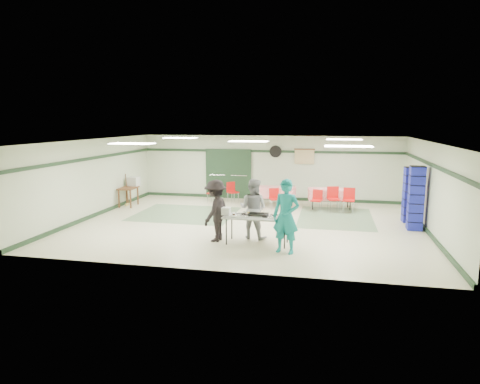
% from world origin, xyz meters
% --- Properties ---
extents(floor, '(11.00, 11.00, 0.00)m').
position_xyz_m(floor, '(0.00, 0.00, 0.00)').
color(floor, beige).
rests_on(floor, ground).
extents(ceiling, '(11.00, 11.00, 0.00)m').
position_xyz_m(ceiling, '(0.00, 0.00, 2.70)').
color(ceiling, white).
rests_on(ceiling, wall_back).
extents(wall_back, '(11.00, 0.00, 11.00)m').
position_xyz_m(wall_back, '(0.00, 4.50, 1.35)').
color(wall_back, '#B8C1A5').
rests_on(wall_back, floor).
extents(wall_front, '(11.00, 0.00, 11.00)m').
position_xyz_m(wall_front, '(0.00, -4.50, 1.35)').
color(wall_front, '#B8C1A5').
rests_on(wall_front, floor).
extents(wall_left, '(0.00, 9.00, 9.00)m').
position_xyz_m(wall_left, '(-5.50, 0.00, 1.35)').
color(wall_left, '#B8C1A5').
rests_on(wall_left, floor).
extents(wall_right, '(0.00, 9.00, 9.00)m').
position_xyz_m(wall_right, '(5.50, 0.00, 1.35)').
color(wall_right, '#B8C1A5').
rests_on(wall_right, floor).
extents(trim_back, '(11.00, 0.06, 0.10)m').
position_xyz_m(trim_back, '(0.00, 4.47, 2.05)').
color(trim_back, '#1C331F').
rests_on(trim_back, wall_back).
extents(baseboard_back, '(11.00, 0.06, 0.12)m').
position_xyz_m(baseboard_back, '(0.00, 4.47, 0.06)').
color(baseboard_back, '#1C331F').
rests_on(baseboard_back, floor).
extents(trim_left, '(0.06, 9.00, 0.10)m').
position_xyz_m(trim_left, '(-5.47, 0.00, 2.05)').
color(trim_left, '#1C331F').
rests_on(trim_left, wall_back).
extents(baseboard_left, '(0.06, 9.00, 0.12)m').
position_xyz_m(baseboard_left, '(-5.47, 0.00, 0.06)').
color(baseboard_left, '#1C331F').
rests_on(baseboard_left, floor).
extents(trim_right, '(0.06, 9.00, 0.10)m').
position_xyz_m(trim_right, '(5.47, 0.00, 2.05)').
color(trim_right, '#1C331F').
rests_on(trim_right, wall_back).
extents(baseboard_right, '(0.06, 9.00, 0.12)m').
position_xyz_m(baseboard_right, '(5.47, 0.00, 0.06)').
color(baseboard_right, '#1C331F').
rests_on(baseboard_right, floor).
extents(green_patch_a, '(3.50, 3.00, 0.01)m').
position_xyz_m(green_patch_a, '(-2.50, 1.00, 0.00)').
color(green_patch_a, gray).
rests_on(green_patch_a, floor).
extents(green_patch_b, '(2.50, 3.50, 0.01)m').
position_xyz_m(green_patch_b, '(2.80, 1.50, 0.00)').
color(green_patch_b, gray).
rests_on(green_patch_b, floor).
extents(double_door_left, '(0.90, 0.06, 2.10)m').
position_xyz_m(double_door_left, '(-2.20, 4.44, 1.05)').
color(double_door_left, '#979997').
rests_on(double_door_left, floor).
extents(double_door_right, '(0.90, 0.06, 2.10)m').
position_xyz_m(double_door_right, '(-1.25, 4.44, 1.05)').
color(double_door_right, '#979997').
rests_on(double_door_right, floor).
extents(door_frame, '(2.00, 0.03, 2.15)m').
position_xyz_m(door_frame, '(-1.73, 4.42, 1.05)').
color(door_frame, '#1C331F').
rests_on(door_frame, floor).
extents(wall_fan, '(0.50, 0.10, 0.50)m').
position_xyz_m(wall_fan, '(0.30, 4.44, 2.05)').
color(wall_fan, black).
rests_on(wall_fan, wall_back).
extents(scroll_banner, '(0.80, 0.02, 0.60)m').
position_xyz_m(scroll_banner, '(1.50, 4.44, 1.85)').
color(scroll_banner, '#D9C688').
rests_on(scroll_banner, wall_back).
extents(serving_table, '(1.85, 0.79, 0.76)m').
position_xyz_m(serving_table, '(0.67, -2.17, 0.72)').
color(serving_table, '#ACADA8').
rests_on(serving_table, floor).
extents(sheet_tray_right, '(0.57, 0.44, 0.02)m').
position_xyz_m(sheet_tray_right, '(1.27, -2.17, 0.77)').
color(sheet_tray_right, silver).
rests_on(sheet_tray_right, serving_table).
extents(sheet_tray_mid, '(0.64, 0.49, 0.02)m').
position_xyz_m(sheet_tray_mid, '(0.52, -2.06, 0.77)').
color(sheet_tray_mid, silver).
rests_on(sheet_tray_mid, serving_table).
extents(sheet_tray_left, '(0.59, 0.45, 0.02)m').
position_xyz_m(sheet_tray_left, '(0.17, -2.23, 0.77)').
color(sheet_tray_left, silver).
rests_on(sheet_tray_left, serving_table).
extents(baking_pan, '(0.52, 0.33, 0.08)m').
position_xyz_m(baking_pan, '(0.69, -2.14, 0.80)').
color(baking_pan, black).
rests_on(baking_pan, serving_table).
extents(foam_box_stack, '(0.23, 0.21, 0.20)m').
position_xyz_m(foam_box_stack, '(-0.21, -2.15, 0.86)').
color(foam_box_stack, white).
rests_on(foam_box_stack, serving_table).
extents(volunteer_teal, '(0.78, 0.61, 1.89)m').
position_xyz_m(volunteer_teal, '(1.51, -2.82, 0.95)').
color(volunteer_teal, teal).
rests_on(volunteer_teal, floor).
extents(volunteer_grey, '(0.97, 0.84, 1.72)m').
position_xyz_m(volunteer_grey, '(0.46, -1.64, 0.86)').
color(volunteer_grey, gray).
rests_on(volunteer_grey, floor).
extents(volunteer_dark, '(0.82, 1.21, 1.72)m').
position_xyz_m(volunteer_dark, '(-0.51, -2.13, 0.86)').
color(volunteer_dark, black).
rests_on(volunteer_dark, floor).
extents(dining_table_a, '(1.75, 0.93, 0.77)m').
position_xyz_m(dining_table_a, '(2.61, 3.05, 0.57)').
color(dining_table_a, red).
rests_on(dining_table_a, floor).
extents(dining_table_b, '(1.71, 0.82, 0.77)m').
position_xyz_m(dining_table_b, '(0.41, 3.05, 0.57)').
color(dining_table_b, red).
rests_on(dining_table_b, floor).
extents(chair_a, '(0.53, 0.53, 0.93)m').
position_xyz_m(chair_a, '(2.71, 2.49, 0.57)').
color(chair_a, red).
rests_on(chair_a, floor).
extents(chair_b, '(0.44, 0.44, 0.80)m').
position_xyz_m(chair_b, '(2.12, 2.48, 0.49)').
color(chair_b, red).
rests_on(chair_b, floor).
extents(chair_c, '(0.46, 0.46, 0.90)m').
position_xyz_m(chair_c, '(3.26, 2.49, 0.55)').
color(chair_c, red).
rests_on(chair_c, floor).
extents(chair_d, '(0.48, 0.48, 0.80)m').
position_xyz_m(chair_d, '(0.53, 2.47, 0.49)').
color(chair_d, red).
rests_on(chair_d, floor).
extents(chair_loose_a, '(0.55, 0.55, 0.83)m').
position_xyz_m(chair_loose_a, '(-1.36, 3.51, 0.51)').
color(chair_loose_a, red).
rests_on(chair_loose_a, floor).
extents(chair_loose_b, '(0.45, 0.45, 0.77)m').
position_xyz_m(chair_loose_b, '(-2.10, 3.32, 0.47)').
color(chair_loose_b, red).
rests_on(chair_loose_b, floor).
extents(crate_stack_blue_a, '(0.43, 0.43, 1.84)m').
position_xyz_m(crate_stack_blue_a, '(5.15, 1.33, 0.92)').
color(crate_stack_blue_a, '#1B21A4').
rests_on(crate_stack_blue_a, floor).
extents(crate_stack_red, '(0.39, 0.39, 1.68)m').
position_xyz_m(crate_stack_red, '(5.15, 0.44, 0.84)').
color(crate_stack_red, maroon).
rests_on(crate_stack_red, floor).
extents(crate_stack_blue_b, '(0.45, 0.45, 1.98)m').
position_xyz_m(crate_stack_blue_b, '(5.15, 0.30, 0.99)').
color(crate_stack_blue_b, '#1B21A4').
rests_on(crate_stack_blue_b, floor).
extents(printer_table, '(0.64, 0.94, 0.74)m').
position_xyz_m(printer_table, '(-5.15, 1.88, 0.64)').
color(printer_table, brown).
rests_on(printer_table, floor).
extents(office_printer, '(0.46, 0.40, 0.35)m').
position_xyz_m(office_printer, '(-5.15, 2.34, 0.92)').
color(office_printer, '#ACACA8').
rests_on(office_printer, printer_table).
extents(broom, '(0.07, 0.21, 1.25)m').
position_xyz_m(broom, '(-5.23, 1.94, 0.65)').
color(broom, brown).
rests_on(broom, floor).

